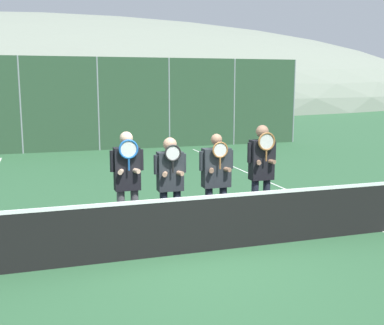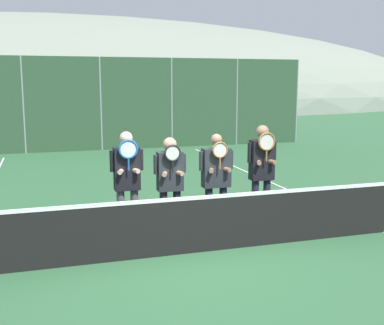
% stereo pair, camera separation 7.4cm
% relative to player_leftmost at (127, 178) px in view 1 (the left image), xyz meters
% --- Properties ---
extents(ground_plane, '(120.00, 120.00, 0.00)m').
position_rel_player_leftmost_xyz_m(ground_plane, '(0.90, -0.84, -1.09)').
color(ground_plane, '#2D5B38').
extents(hill_distant, '(100.80, 56.00, 19.60)m').
position_rel_player_leftmost_xyz_m(hill_distant, '(0.90, 52.00, -1.09)').
color(hill_distant, gray).
rests_on(hill_distant, ground_plane).
extents(clubhouse_building, '(16.49, 5.50, 3.63)m').
position_rel_player_leftmost_xyz_m(clubhouse_building, '(0.19, 18.97, 0.75)').
color(clubhouse_building, '#9EA3A8').
rests_on(clubhouse_building, ground_plane).
extents(fence_back, '(16.95, 0.06, 3.56)m').
position_rel_player_leftmost_xyz_m(fence_back, '(0.90, 11.09, 0.69)').
color(fence_back, gray).
rests_on(fence_back, ground_plane).
extents(tennis_net, '(9.48, 0.09, 1.00)m').
position_rel_player_leftmost_xyz_m(tennis_net, '(0.90, -0.84, -0.62)').
color(tennis_net, gray).
rests_on(tennis_net, ground_plane).
extents(court_line_right_sideline, '(0.05, 16.00, 0.01)m').
position_rel_player_leftmost_xyz_m(court_line_right_sideline, '(4.42, 2.16, -1.08)').
color(court_line_right_sideline, white).
rests_on(court_line_right_sideline, ground_plane).
extents(player_leftmost, '(0.55, 0.34, 1.84)m').
position_rel_player_leftmost_xyz_m(player_leftmost, '(0.00, 0.00, 0.00)').
color(player_leftmost, '#56565B').
rests_on(player_leftmost, ground_plane).
extents(player_center_left, '(0.56, 0.34, 1.72)m').
position_rel_player_leftmost_xyz_m(player_center_left, '(0.72, -0.02, -0.06)').
color(player_center_left, '#232838').
rests_on(player_center_left, ground_plane).
extents(player_center_right, '(0.61, 0.34, 1.76)m').
position_rel_player_leftmost_xyz_m(player_center_right, '(1.53, -0.07, -0.05)').
color(player_center_right, '#232838').
rests_on(player_center_right, ground_plane).
extents(player_rightmost, '(0.55, 0.34, 1.88)m').
position_rel_player_leftmost_xyz_m(player_rightmost, '(2.42, 0.01, 0.03)').
color(player_rightmost, '#232838').
rests_on(player_rightmost, ground_plane).
extents(car_left_of_center, '(4.36, 2.00, 1.78)m').
position_rel_player_leftmost_xyz_m(car_left_of_center, '(0.03, 13.77, -0.18)').
color(car_left_of_center, '#285638').
rests_on(car_left_of_center, ground_plane).
extents(car_center, '(4.16, 2.00, 1.71)m').
position_rel_player_leftmost_xyz_m(car_center, '(4.76, 14.03, -0.21)').
color(car_center, maroon).
rests_on(car_center, ground_plane).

